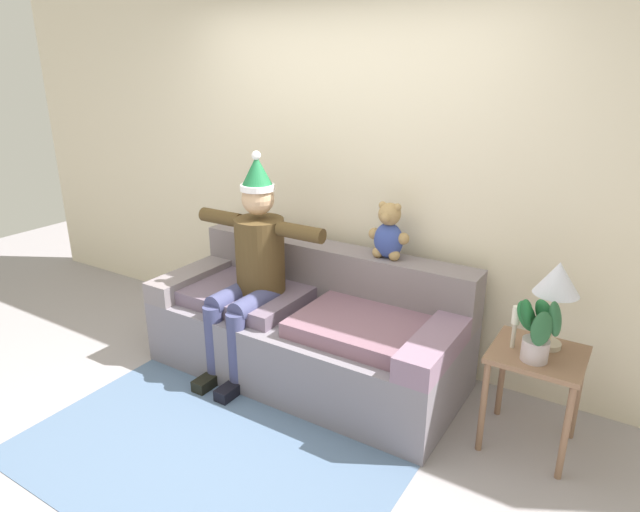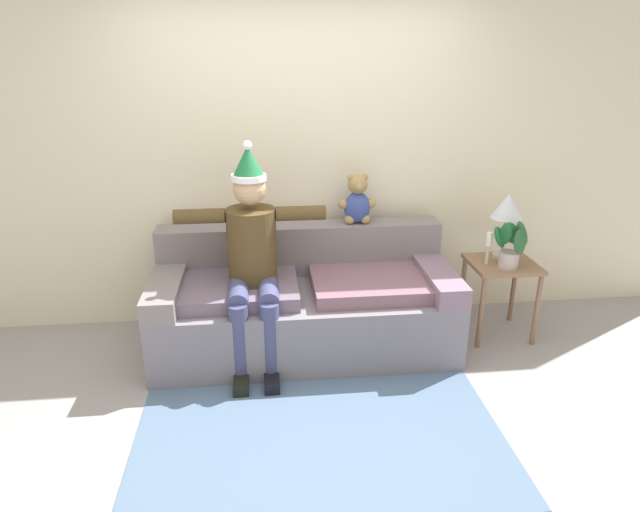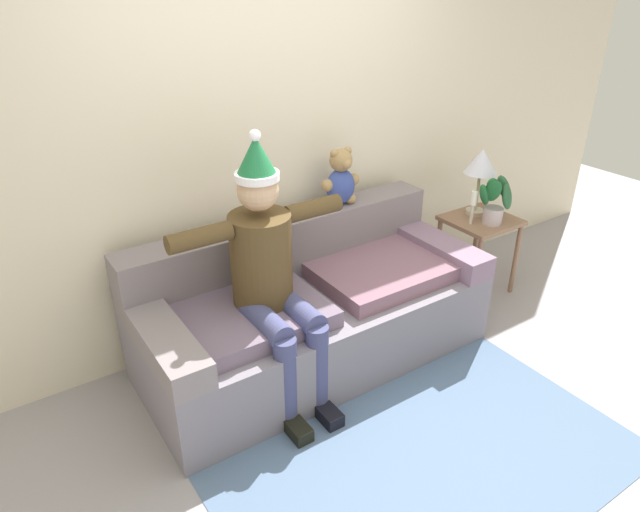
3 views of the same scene
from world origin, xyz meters
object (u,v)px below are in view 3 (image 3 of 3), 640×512
teddy_bear (341,179)px  table_lamp (481,164)px  candle_tall (473,203)px  potted_plant (495,199)px  couch (310,309)px  side_table (479,232)px  person_seated (270,272)px

teddy_bear → table_lamp: bearing=-11.2°
candle_tall → potted_plant: bearing=-32.5°
couch → table_lamp: table_lamp is taller
side_table → table_lamp: (0.03, 0.09, 0.49)m
couch → person_seated: bearing=-155.4°
side_table → table_lamp: 0.50m
person_seated → teddy_bear: person_seated is taller
teddy_bear → side_table: size_ratio=0.64×
couch → table_lamp: 1.66m
teddy_bear → side_table: teddy_bear is taller
teddy_bear → potted_plant: 1.15m
person_seated → candle_tall: bearing=4.5°
person_seated → table_lamp: (1.88, 0.25, 0.19)m
person_seated → teddy_bear: bearing=30.2°
couch → candle_tall: (1.36, -0.03, 0.42)m
teddy_bear → side_table: (1.06, -0.31, -0.53)m
teddy_bear → potted_plant: size_ratio=1.03×
table_lamp → teddy_bear: bearing=168.8°
table_lamp → candle_tall: bearing=-146.0°
table_lamp → candle_tall: size_ratio=2.03×
person_seated → side_table: 1.89m
couch → potted_plant: 1.56m
person_seated → potted_plant: 1.85m
couch → potted_plant: potted_plant is taller
couch → side_table: (1.50, -0.01, 0.15)m
person_seated → potted_plant: bearing=1.7°
table_lamp → potted_plant: (-0.04, -0.19, -0.20)m
side_table → person_seated: bearing=-175.2°
teddy_bear → table_lamp: size_ratio=0.77×
potted_plant → candle_tall: (-0.13, 0.08, -0.03)m
candle_tall → side_table: bearing=8.4°
table_lamp → potted_plant: 0.28m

